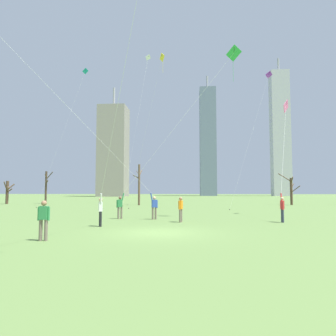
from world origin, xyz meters
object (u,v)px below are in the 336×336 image
at_px(bare_tree_rightmost, 291,190).
at_px(distant_kite_high_overhead_white, 146,71).
at_px(bystander_far_off_by_trees, 181,208).
at_px(kite_flyer_midfield_left_blue, 131,181).
at_px(bare_tree_right_of_center, 139,184).
at_px(kite_flyer_far_back_green, 141,177).
at_px(distant_kite_drifting_right_purple, 265,88).
at_px(bare_tree_far_right_edge, 46,186).
at_px(bystander_watching_nearby, 44,218).
at_px(bare_tree_center, 7,191).
at_px(distant_kite_drifting_left_yellow, 159,74).
at_px(kite_flyer_midfield_center_pink, 283,185).
at_px(distant_kite_low_near_trees_teal, 79,89).
at_px(kite_flyer_foreground_right_orange, 109,160).

bearing_deg(bare_tree_rightmost, distant_kite_high_overhead_white, -178.57).
distance_m(bystander_far_off_by_trees, bare_tree_rightmost, 30.53).
relative_size(kite_flyer_midfield_left_blue, bare_tree_right_of_center, 2.76).
height_order(kite_flyer_midfield_left_blue, bare_tree_rightmost, kite_flyer_midfield_left_blue).
height_order(kite_flyer_far_back_green, distant_kite_high_overhead_white, distant_kite_high_overhead_white).
xyz_separation_m(distant_kite_drifting_right_purple, bare_tree_far_right_edge, (-32.00, 10.35, -11.70)).
relative_size(bystander_watching_nearby, distant_kite_drifting_right_purple, 0.10).
bearing_deg(kite_flyer_far_back_green, bare_tree_center, 135.77).
xyz_separation_m(kite_flyer_far_back_green, bare_tree_rightmost, (18.04, 24.19, -0.76)).
distance_m(distant_kite_high_overhead_white, bare_tree_center, 28.55).
distance_m(kite_flyer_far_back_green, kite_flyer_midfield_left_blue, 1.49).
bearing_deg(bare_tree_right_of_center, distant_kite_drifting_right_purple, -22.12).
bearing_deg(bare_tree_rightmost, bystander_watching_nearby, -120.49).
bearing_deg(bystander_watching_nearby, kite_flyer_far_back_green, 77.50).
xyz_separation_m(distant_kite_high_overhead_white, distant_kite_drifting_left_yellow, (3.39, -13.38, -5.72)).
distance_m(kite_flyer_midfield_center_pink, distant_kite_drifting_right_purple, 20.26).
bearing_deg(kite_flyer_midfield_center_pink, distant_kite_drifting_left_yellow, 131.34).
distance_m(bystander_far_off_by_trees, distant_kite_drifting_left_yellow, 18.87).
height_order(kite_flyer_midfield_left_blue, bystander_watching_nearby, kite_flyer_midfield_left_blue).
relative_size(distant_kite_low_near_trees_teal, distant_kite_high_overhead_white, 0.77).
relative_size(kite_flyer_far_back_green, bystander_watching_nearby, 7.98).
xyz_separation_m(kite_flyer_foreground_right_orange, bare_tree_rightmost, (18.59, 30.99, -1.36)).
height_order(distant_kite_drifting_left_yellow, bare_tree_rightmost, distant_kite_drifting_left_yellow).
xyz_separation_m(kite_flyer_midfield_left_blue, bystander_watching_nearby, (-1.81, -8.95, -1.77)).
bearing_deg(bystander_watching_nearby, distant_kite_drifting_left_yellow, 83.25).
relative_size(kite_flyer_foreground_right_orange, distant_kite_low_near_trees_teal, 0.99).
bearing_deg(distant_kite_drifting_left_yellow, bystander_watching_nearby, -96.75).
bearing_deg(kite_flyer_foreground_right_orange, distant_kite_drifting_left_yellow, 87.64).
height_order(kite_flyer_midfield_center_pink, kite_flyer_far_back_green, kite_flyer_far_back_green).
distance_m(kite_flyer_midfield_left_blue, distant_kite_drifting_left_yellow, 16.73).
height_order(kite_flyer_far_back_green, distant_kite_drifting_left_yellow, distant_kite_drifting_left_yellow).
distance_m(distant_kite_drifting_right_purple, distant_kite_high_overhead_white, 18.85).
height_order(kite_flyer_far_back_green, bystander_watching_nearby, kite_flyer_far_back_green).
distance_m(kite_flyer_midfield_left_blue, bystander_watching_nearby, 9.30).
relative_size(kite_flyer_far_back_green, distant_kite_drifting_left_yellow, 0.77).
distance_m(bare_tree_right_of_center, bare_tree_far_right_edge, 15.95).
xyz_separation_m(bystander_far_off_by_trees, bare_tree_rightmost, (15.07, 26.52, 1.33)).
xyz_separation_m(bystander_far_off_by_trees, bystander_watching_nearby, (-5.26, -8.01, 0.00)).
distance_m(bare_tree_rightmost, bare_tree_center, 43.08).
bearing_deg(bare_tree_right_of_center, bare_tree_center, 173.54).
bearing_deg(distant_kite_low_near_trees_teal, distant_kite_drifting_left_yellow, -26.60).
bearing_deg(kite_flyer_foreground_right_orange, distant_kite_drifting_right_purple, 59.25).
height_order(bystander_far_off_by_trees, bystander_watching_nearby, same).
bearing_deg(bare_tree_center, kite_flyer_midfield_left_blue, -46.36).
bearing_deg(distant_kite_high_overhead_white, kite_flyer_far_back_green, -82.20).
bearing_deg(kite_flyer_midfield_center_pink, bare_tree_center, 144.23).
relative_size(distant_kite_low_near_trees_teal, bare_tree_right_of_center, 3.06).
relative_size(bare_tree_rightmost, bare_tree_center, 1.30).
distance_m(distant_kite_low_near_trees_teal, bare_tree_rightmost, 32.59).
xyz_separation_m(distant_kite_low_near_trees_teal, bare_tree_center, (-14.37, 8.68, -13.17)).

